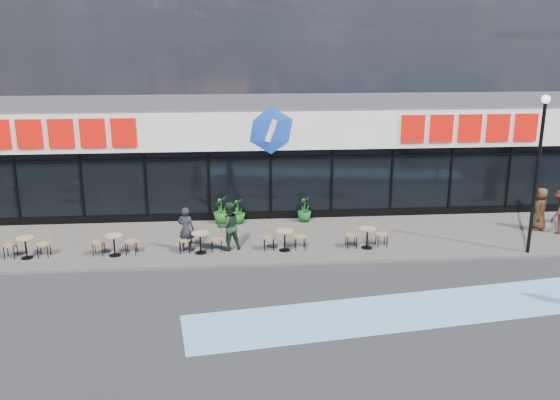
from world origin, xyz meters
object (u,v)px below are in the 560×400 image
at_px(potted_plant_left, 221,210).
at_px(potted_plant_mid, 238,211).
at_px(patron_right, 229,226).
at_px(pedestrian_a, 540,209).
at_px(patron_left, 186,229).
at_px(potted_plant_right, 304,209).
at_px(lamp_post, 538,162).

distance_m(potted_plant_left, potted_plant_mid, 0.67).
bearing_deg(patron_right, potted_plant_mid, -118.08).
distance_m(patron_right, pedestrian_a, 12.06).
xyz_separation_m(patron_left, pedestrian_a, (13.47, 1.24, 0.04)).
bearing_deg(potted_plant_right, lamp_post, -29.76).
relative_size(potted_plant_right, patron_right, 0.60).
distance_m(potted_plant_right, pedestrian_a, 9.13).
relative_size(potted_plant_mid, pedestrian_a, 0.62).
relative_size(lamp_post, patron_left, 3.42).
bearing_deg(pedestrian_a, potted_plant_mid, -83.20).
height_order(lamp_post, pedestrian_a, lamp_post).
bearing_deg(potted_plant_mid, potted_plant_left, 173.47).
height_order(potted_plant_mid, potted_plant_right, potted_plant_right).
bearing_deg(potted_plant_mid, patron_right, -96.95).
bearing_deg(patron_left, pedestrian_a, -158.28).
bearing_deg(lamp_post, pedestrian_a, 55.87).
relative_size(potted_plant_left, pedestrian_a, 0.67).
distance_m(potted_plant_mid, patron_left, 3.53).
bearing_deg(lamp_post, potted_plant_mid, 157.42).
bearing_deg(potted_plant_right, potted_plant_mid, -179.48).
distance_m(potted_plant_mid, potted_plant_right, 2.69).
bearing_deg(potted_plant_mid, patron_left, -121.53).
height_order(lamp_post, potted_plant_left, lamp_post).
relative_size(lamp_post, patron_right, 3.13).
height_order(potted_plant_mid, pedestrian_a, pedestrian_a).
bearing_deg(potted_plant_left, potted_plant_right, -0.88).
bearing_deg(patron_left, potted_plant_left, -94.41).
distance_m(lamp_post, potted_plant_mid, 11.17).
relative_size(lamp_post, pedestrian_a, 3.28).
xyz_separation_m(potted_plant_mid, patron_left, (-1.84, -3.00, 0.28)).
distance_m(potted_plant_left, pedestrian_a, 12.44).
height_order(lamp_post, potted_plant_mid, lamp_post).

